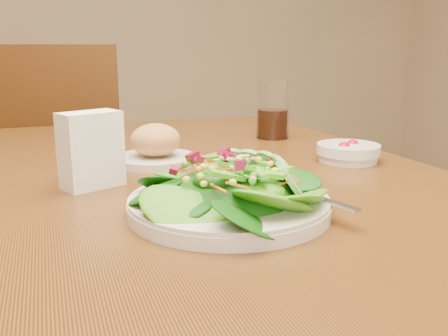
# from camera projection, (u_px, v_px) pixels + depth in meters

# --- Properties ---
(dining_table) EXTENTS (0.90, 1.40, 0.75)m
(dining_table) POSITION_uv_depth(u_px,v_px,m) (203.00, 227.00, 0.94)
(dining_table) COLOR #5C3713
(dining_table) RESTS_ON ground_plane
(chair_far) EXTENTS (0.53, 0.54, 0.98)m
(chair_far) POSITION_uv_depth(u_px,v_px,m) (66.00, 171.00, 1.88)
(chair_far) COLOR #3E1E0B
(chair_far) RESTS_ON ground_plane
(salad_plate) EXTENTS (0.29, 0.29, 0.08)m
(salad_plate) POSITION_uv_depth(u_px,v_px,m) (235.00, 192.00, 0.70)
(salad_plate) COLOR silver
(salad_plate) RESTS_ON dining_table
(bread_plate) EXTENTS (0.16, 0.16, 0.08)m
(bread_plate) POSITION_uv_depth(u_px,v_px,m) (156.00, 148.00, 1.00)
(bread_plate) COLOR silver
(bread_plate) RESTS_ON dining_table
(tomato_bowl) EXTENTS (0.13, 0.13, 0.04)m
(tomato_bowl) POSITION_uv_depth(u_px,v_px,m) (348.00, 152.00, 1.02)
(tomato_bowl) COLOR silver
(tomato_bowl) RESTS_ON dining_table
(drinking_glass) EXTENTS (0.08, 0.08, 0.15)m
(drinking_glass) POSITION_uv_depth(u_px,v_px,m) (273.00, 114.00, 1.27)
(drinking_glass) COLOR silver
(drinking_glass) RESTS_ON dining_table
(napkin_holder) EXTENTS (0.11, 0.09, 0.13)m
(napkin_holder) POSITION_uv_depth(u_px,v_px,m) (91.00, 148.00, 0.82)
(napkin_holder) COLOR white
(napkin_holder) RESTS_ON dining_table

